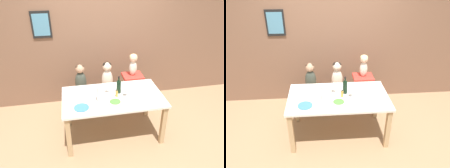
# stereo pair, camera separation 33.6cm
# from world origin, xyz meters

# --- Properties ---
(ground_plane) EXTENTS (14.00, 14.00, 0.00)m
(ground_plane) POSITION_xyz_m (0.00, 0.00, 0.00)
(ground_plane) COLOR #9E7A56
(wall_back) EXTENTS (10.00, 0.09, 2.70)m
(wall_back) POSITION_xyz_m (-0.00, 1.20, 1.35)
(wall_back) COLOR brown
(wall_back) RESTS_ON ground_plane
(dining_table) EXTENTS (1.56, 0.88, 0.73)m
(dining_table) POSITION_xyz_m (0.00, 0.00, 0.63)
(dining_table) COLOR silver
(dining_table) RESTS_ON ground_plane
(chair_far_left) EXTENTS (0.44, 0.39, 0.46)m
(chair_far_left) POSITION_xyz_m (-0.45, 0.69, 0.39)
(chair_far_left) COLOR silver
(chair_far_left) RESTS_ON ground_plane
(chair_far_center) EXTENTS (0.44, 0.39, 0.46)m
(chair_far_center) POSITION_xyz_m (0.03, 0.69, 0.39)
(chair_far_center) COLOR silver
(chair_far_center) RESTS_ON ground_plane
(chair_right_highchair) EXTENTS (0.37, 0.33, 0.72)m
(chair_right_highchair) POSITION_xyz_m (0.52, 0.69, 0.56)
(chair_right_highchair) COLOR silver
(chair_right_highchair) RESTS_ON ground_plane
(person_child_left) EXTENTS (0.21, 0.17, 0.55)m
(person_child_left) POSITION_xyz_m (-0.45, 0.69, 0.76)
(person_child_left) COLOR #3D4238
(person_child_left) RESTS_ON chair_far_left
(person_child_center) EXTENTS (0.21, 0.17, 0.55)m
(person_child_center) POSITION_xyz_m (0.03, 0.69, 0.76)
(person_child_center) COLOR beige
(person_child_center) RESTS_ON chair_far_center
(person_baby_right) EXTENTS (0.14, 0.15, 0.41)m
(person_baby_right) POSITION_xyz_m (0.52, 0.69, 0.97)
(person_baby_right) COLOR beige
(person_baby_right) RESTS_ON chair_right_highchair
(wine_bottle) EXTENTS (0.07, 0.07, 0.29)m
(wine_bottle) POSITION_xyz_m (0.11, 0.09, 0.85)
(wine_bottle) COLOR black
(wine_bottle) RESTS_ON dining_table
(paper_towel_roll) EXTENTS (0.10, 0.10, 0.25)m
(paper_towel_roll) POSITION_xyz_m (-0.21, -0.10, 0.86)
(paper_towel_roll) COLOR white
(paper_towel_roll) RESTS_ON dining_table
(wine_glass_near) EXTENTS (0.08, 0.08, 0.18)m
(wine_glass_near) POSITION_xyz_m (0.20, -0.04, 0.86)
(wine_glass_near) COLOR white
(wine_glass_near) RESTS_ON dining_table
(wine_glass_far) EXTENTS (0.08, 0.08, 0.18)m
(wine_glass_far) POSITION_xyz_m (-0.06, 0.11, 0.86)
(wine_glass_far) COLOR white
(wine_glass_far) RESTS_ON dining_table
(salad_bowl_large) EXTENTS (0.19, 0.19, 0.07)m
(salad_bowl_large) POSITION_xyz_m (-0.01, -0.24, 0.77)
(salad_bowl_large) COLOR silver
(salad_bowl_large) RESTS_ON dining_table
(dinner_plate_front_left) EXTENTS (0.22, 0.22, 0.01)m
(dinner_plate_front_left) POSITION_xyz_m (-0.50, -0.23, 0.74)
(dinner_plate_front_left) COLOR teal
(dinner_plate_front_left) RESTS_ON dining_table
(dinner_plate_back_left) EXTENTS (0.22, 0.22, 0.01)m
(dinner_plate_back_left) POSITION_xyz_m (-0.40, 0.22, 0.74)
(dinner_plate_back_left) COLOR silver
(dinner_plate_back_left) RESTS_ON dining_table
(dinner_plate_back_right) EXTENTS (0.22, 0.22, 0.01)m
(dinner_plate_back_right) POSITION_xyz_m (0.49, 0.22, 0.74)
(dinner_plate_back_right) COLOR silver
(dinner_plate_back_right) RESTS_ON dining_table
(dinner_plate_front_right) EXTENTS (0.22, 0.22, 0.01)m
(dinner_plate_front_right) POSITION_xyz_m (0.44, -0.24, 0.74)
(dinner_plate_front_right) COLOR silver
(dinner_plate_front_right) RESTS_ON dining_table
(condiment_bottle_hot_sauce) EXTENTS (0.04, 0.04, 0.13)m
(condiment_bottle_hot_sauce) POSITION_xyz_m (0.06, -0.02, 0.79)
(condiment_bottle_hot_sauce) COLOR #BC8E33
(condiment_bottle_hot_sauce) RESTS_ON dining_table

